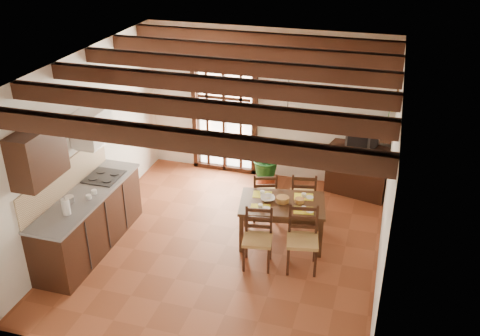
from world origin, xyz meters
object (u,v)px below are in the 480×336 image
at_px(dining_table, 282,207).
at_px(chair_near_left, 257,249).
at_px(pendant_lamp, 287,113).
at_px(kitchen_counter, 89,220).
at_px(crt_tv, 362,137).
at_px(chair_far_left, 264,203).
at_px(potted_plant, 268,157).
at_px(chair_near_right, 302,250).
at_px(chair_far_right, 302,205).
at_px(sideboard, 359,170).

xyz_separation_m(dining_table, chair_near_left, (-0.20, -0.69, -0.32)).
height_order(chair_near_left, pendant_lamp, pendant_lamp).
relative_size(kitchen_counter, crt_tv, 4.10).
relative_size(chair_far_left, potted_plant, 0.44).
xyz_separation_m(chair_near_right, chair_far_right, (-0.22, 1.27, -0.01)).
relative_size(chair_near_right, potted_plant, 0.48).
bearing_deg(sideboard, dining_table, -104.18).
relative_size(kitchen_counter, chair_near_right, 2.37).
xyz_separation_m(kitchen_counter, chair_far_left, (2.31, 1.54, -0.20)).
height_order(potted_plant, pendant_lamp, pendant_lamp).
height_order(chair_far_left, potted_plant, potted_plant).
xyz_separation_m(chair_near_left, chair_near_right, (0.62, 0.11, 0.02)).
bearing_deg(pendant_lamp, chair_far_left, 131.02).
relative_size(sideboard, potted_plant, 0.54).
relative_size(kitchen_counter, chair_near_left, 2.54).
bearing_deg(potted_plant, chair_near_left, -79.79).
bearing_deg(chair_far_right, chair_near_right, 88.81).
bearing_deg(pendant_lamp, crt_tv, 60.78).
height_order(kitchen_counter, chair_far_left, kitchen_counter).
bearing_deg(dining_table, crt_tv, 52.25).
distance_m(sideboard, pendant_lamp, 2.59).
distance_m(kitchen_counter, sideboard, 4.66).
xyz_separation_m(chair_near_left, pendant_lamp, (0.20, 0.79, 1.80)).
relative_size(chair_near_right, sideboard, 0.89).
relative_size(chair_far_right, potted_plant, 0.45).
relative_size(chair_far_right, crt_tv, 1.64).
bearing_deg(sideboard, crt_tv, -76.36).
height_order(chair_near_right, crt_tv, crt_tv).
bearing_deg(pendant_lamp, potted_plant, 111.55).
bearing_deg(dining_table, potted_plant, 100.52).
bearing_deg(crt_tv, dining_table, -99.24).
xyz_separation_m(chair_far_left, chair_far_right, (0.62, 0.11, 0.01)).
relative_size(sideboard, pendant_lamp, 1.26).
relative_size(chair_near_right, pendant_lamp, 1.12).
bearing_deg(crt_tv, chair_far_left, -119.08).
xyz_separation_m(kitchen_counter, sideboard, (3.71, 2.83, -0.02)).
distance_m(chair_near_left, crt_tv, 2.93).
bearing_deg(chair_far_left, potted_plant, -98.66).
xyz_separation_m(kitchen_counter, pendant_lamp, (2.73, 1.06, 1.60)).
xyz_separation_m(dining_table, potted_plant, (-0.63, 1.70, -0.03)).
height_order(dining_table, sideboard, sideboard).
xyz_separation_m(chair_near_right, sideboard, (0.56, 2.45, 0.15)).
bearing_deg(dining_table, sideboard, 52.32).
xyz_separation_m(chair_near_left, potted_plant, (-0.43, 2.39, 0.29)).
relative_size(dining_table, chair_near_right, 1.46).
bearing_deg(chair_far_left, chair_near_left, 80.41).
height_order(chair_far_left, crt_tv, crt_tv).
distance_m(chair_near_right, pendant_lamp, 1.95).
relative_size(chair_far_right, sideboard, 0.85).
xyz_separation_m(dining_table, sideboard, (0.98, 1.86, -0.15)).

